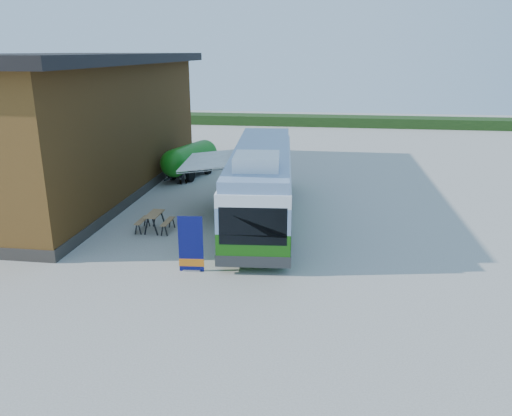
# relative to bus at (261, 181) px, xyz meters

# --- Properties ---
(ground) EXTENTS (100.00, 100.00, 0.00)m
(ground) POSITION_rel_bus_xyz_m (-0.55, -6.17, -1.87)
(ground) COLOR #BCB7AD
(ground) RESTS_ON ground
(barn) EXTENTS (9.60, 21.20, 7.50)m
(barn) POSITION_rel_bus_xyz_m (-11.05, 3.83, 1.72)
(barn) COLOR brown
(barn) RESTS_ON ground
(hedge) EXTENTS (40.00, 3.00, 1.00)m
(hedge) POSITION_rel_bus_xyz_m (7.45, 31.83, -1.37)
(hedge) COLOR #264419
(hedge) RESTS_ON ground
(bus) EXTENTS (3.71, 12.90, 3.91)m
(bus) POSITION_rel_bus_xyz_m (0.00, 0.00, 0.00)
(bus) COLOR #1C7012
(bus) RESTS_ON ground
(awning) EXTENTS (2.94, 4.37, 0.52)m
(awning) POSITION_rel_bus_xyz_m (-2.28, 0.45, 0.99)
(awning) COLOR white
(awning) RESTS_ON ground
(banner) EXTENTS (0.91, 0.23, 2.10)m
(banner) POSITION_rel_bus_xyz_m (-1.75, -6.16, -1.01)
(banner) COLOR #0B0E56
(banner) RESTS_ON ground
(picnic_table) EXTENTS (1.47, 1.31, 0.83)m
(picnic_table) POSITION_rel_bus_xyz_m (-4.45, -2.28, -1.25)
(picnic_table) COLOR #A87D4F
(picnic_table) RESTS_ON ground
(person_a) EXTENTS (0.77, 0.82, 1.88)m
(person_a) POSITION_rel_bus_xyz_m (0.51, 2.35, -0.93)
(person_a) COLOR #999999
(person_a) RESTS_ON ground
(person_b) EXTENTS (1.05, 1.03, 1.71)m
(person_b) POSITION_rel_bus_xyz_m (-5.66, 5.89, -1.01)
(person_b) COLOR #999999
(person_b) RESTS_ON ground
(slurry_tanker) EXTENTS (2.65, 5.45, 2.07)m
(slurry_tanker) POSITION_rel_bus_xyz_m (-5.51, 7.63, -0.68)
(slurry_tanker) COLOR #197D16
(slurry_tanker) RESTS_ON ground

